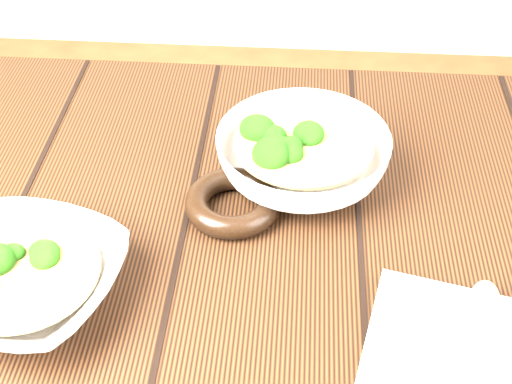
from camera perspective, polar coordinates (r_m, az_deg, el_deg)
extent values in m
cube|color=#311C0E|center=(0.80, -4.73, -6.31)|extent=(1.20, 0.80, 0.04)
imported|color=silver|center=(0.76, -17.98, -6.78)|extent=(0.24, 0.24, 0.05)
cylinder|color=#A07848|center=(0.75, -18.20, -6.08)|extent=(0.16, 0.16, 0.00)
ellipsoid|color=#336F18|center=(0.75, -16.82, -5.60)|extent=(0.03, 0.03, 0.02)
ellipsoid|color=#336F18|center=(0.77, -17.52, -4.05)|extent=(0.03, 0.03, 0.02)
ellipsoid|color=#336F18|center=(0.74, -19.73, -6.75)|extent=(0.03, 0.03, 0.02)
ellipsoid|color=#336F18|center=(0.72, -17.45, -7.64)|extent=(0.03, 0.03, 0.02)
imported|color=silver|center=(0.86, 3.74, 2.74)|extent=(0.23, 0.23, 0.06)
cylinder|color=#A07848|center=(0.85, 3.81, 3.93)|extent=(0.17, 0.17, 0.00)
ellipsoid|color=#336F18|center=(0.85, 5.18, 4.46)|extent=(0.04, 0.03, 0.03)
ellipsoid|color=#336F18|center=(0.87, 4.39, 5.59)|extent=(0.04, 0.03, 0.03)
ellipsoid|color=#336F18|center=(0.87, 1.52, 5.69)|extent=(0.04, 0.03, 0.03)
ellipsoid|color=#336F18|center=(0.84, 2.19, 4.04)|extent=(0.04, 0.03, 0.03)
ellipsoid|color=#336F18|center=(0.81, 3.17, 2.69)|extent=(0.04, 0.03, 0.03)
ellipsoid|color=#336F18|center=(0.81, 6.49, 2.62)|extent=(0.04, 0.03, 0.03)
torus|color=black|center=(0.83, -1.86, -0.83)|extent=(0.14, 0.14, 0.03)
cube|color=beige|center=(0.71, 17.99, -13.55)|extent=(0.27, 0.23, 0.01)
cylinder|color=#B4AD9F|center=(0.70, 17.01, -13.43)|extent=(0.05, 0.14, 0.01)
ellipsoid|color=#B4AD9F|center=(0.76, 17.83, -8.20)|extent=(0.04, 0.06, 0.01)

